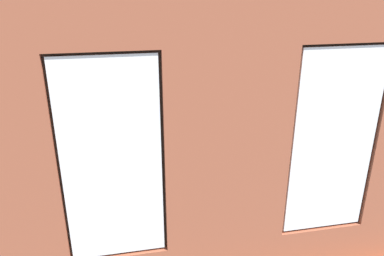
% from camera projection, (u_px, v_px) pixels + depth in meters
% --- Properties ---
extents(ground_plane, '(6.98, 6.12, 0.10)m').
position_uv_depth(ground_plane, '(184.00, 175.00, 6.98)').
color(ground_plane, '#99663D').
extents(brick_wall_with_windows, '(6.38, 0.30, 3.46)m').
position_uv_depth(brick_wall_with_windows, '(228.00, 147.00, 3.88)').
color(brick_wall_with_windows, '#9E5138').
rests_on(brick_wall_with_windows, ground_plane).
extents(couch_by_window, '(1.76, 0.87, 0.80)m').
position_uv_depth(couch_by_window, '(211.00, 222.00, 4.99)').
color(couch_by_window, black).
rests_on(couch_by_window, ground_plane).
extents(couch_left, '(0.93, 2.11, 0.80)m').
position_uv_depth(couch_left, '(318.00, 153.00, 6.98)').
color(couch_left, black).
rests_on(couch_left, ground_plane).
extents(coffee_table, '(1.41, 0.82, 0.42)m').
position_uv_depth(coffee_table, '(192.00, 142.00, 7.32)').
color(coffee_table, olive).
rests_on(coffee_table, ground_plane).
extents(cup_ceramic, '(0.08, 0.08, 0.09)m').
position_uv_depth(cup_ceramic, '(199.00, 140.00, 7.20)').
color(cup_ceramic, '#B23D38').
rests_on(cup_ceramic, coffee_table).
extents(candle_jar, '(0.08, 0.08, 0.10)m').
position_uv_depth(candle_jar, '(182.00, 136.00, 7.35)').
color(candle_jar, '#B7333D').
rests_on(candle_jar, coffee_table).
extents(table_plant_small, '(0.13, 0.13, 0.22)m').
position_uv_depth(table_plant_small, '(192.00, 134.00, 7.26)').
color(table_plant_small, '#9E5638').
rests_on(table_plant_small, coffee_table).
extents(remote_gray, '(0.18, 0.09, 0.02)m').
position_uv_depth(remote_gray, '(171.00, 144.00, 7.11)').
color(remote_gray, '#59595B').
rests_on(remote_gray, coffee_table).
extents(remote_black, '(0.16, 0.15, 0.02)m').
position_uv_depth(remote_black, '(209.00, 135.00, 7.50)').
color(remote_black, black).
rests_on(remote_black, coffee_table).
extents(media_console, '(1.25, 0.42, 0.53)m').
position_uv_depth(media_console, '(18.00, 176.00, 6.30)').
color(media_console, black).
rests_on(media_console, ground_plane).
extents(tv_flatscreen, '(1.19, 0.20, 0.82)m').
position_uv_depth(tv_flatscreen, '(11.00, 139.00, 6.05)').
color(tv_flatscreen, black).
rests_on(tv_flatscreen, media_console).
extents(papasan_chair, '(1.11, 1.11, 0.70)m').
position_uv_depth(papasan_chair, '(173.00, 114.00, 8.64)').
color(papasan_chair, olive).
rests_on(papasan_chair, ground_plane).
extents(potted_plant_by_left_couch, '(0.28, 0.28, 0.58)m').
position_uv_depth(potted_plant_by_left_couch, '(267.00, 124.00, 8.25)').
color(potted_plant_by_left_couch, '#9E5638').
rests_on(potted_plant_by_left_couch, ground_plane).
extents(potted_plant_foreground_right, '(1.01, 1.14, 1.50)m').
position_uv_depth(potted_plant_foreground_right, '(51.00, 103.00, 8.00)').
color(potted_plant_foreground_right, brown).
rests_on(potted_plant_foreground_right, ground_plane).
extents(potted_plant_near_tv, '(0.78, 0.91, 1.26)m').
position_uv_depth(potted_plant_near_tv, '(40.00, 196.00, 5.35)').
color(potted_plant_near_tv, gray).
rests_on(potted_plant_near_tv, ground_plane).
extents(potted_plant_corner_near_left, '(0.56, 0.56, 0.85)m').
position_uv_depth(potted_plant_corner_near_left, '(275.00, 102.00, 9.11)').
color(potted_plant_corner_near_left, beige).
rests_on(potted_plant_corner_near_left, ground_plane).
extents(potted_plant_beside_window_right, '(1.00, 0.97, 1.24)m').
position_uv_depth(potted_plant_beside_window_right, '(28.00, 220.00, 4.34)').
color(potted_plant_beside_window_right, gray).
rests_on(potted_plant_beside_window_right, ground_plane).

